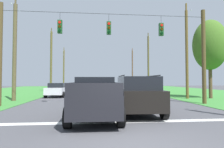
{
  "coord_description": "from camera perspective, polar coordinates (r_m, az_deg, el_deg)",
  "views": [
    {
      "loc": [
        -1.16,
        -5.37,
        1.78
      ],
      "look_at": [
        0.17,
        8.41,
        2.27
      ],
      "focal_mm": 30.29,
      "sensor_mm": 36.0,
      "label": 1
    }
  ],
  "objects": [
    {
      "name": "lane_dash_1",
      "position": [
        21.5,
        -2.43,
        -6.75
      ],
      "size": [
        2.5,
        0.15,
        0.01
      ],
      "primitive_type": "cube",
      "rotation": [
        0.0,
        0.0,
        1.57
      ],
      "color": "white",
      "rests_on": "ground"
    },
    {
      "name": "utility_pole_far_right",
      "position": [
        32.5,
        10.91,
        3.38
      ],
      "size": [
        0.29,
        1.65,
        9.89
      ],
      "color": "brown",
      "rests_on": "ground"
    },
    {
      "name": "tree_roadside_far_right",
      "position": [
        21.49,
        27.42,
        7.75
      ],
      "size": [
        3.28,
        3.28,
        7.88
      ],
      "color": "brown",
      "rests_on": "ground"
    },
    {
      "name": "distant_car_crossing_white",
      "position": [
        21.88,
        -16.11,
        -4.52
      ],
      "size": [
        2.17,
        4.37,
        1.52
      ],
      "color": "silver",
      "rests_on": "ground"
    },
    {
      "name": "utility_pole_near_left",
      "position": [
        44.19,
        6.17,
        1.62
      ],
      "size": [
        0.27,
        1.54,
        9.33
      ],
      "color": "brown",
      "rests_on": "ground"
    },
    {
      "name": "ground_plane",
      "position": [
        5.77,
        6.76,
        -19.95
      ],
      "size": [
        120.0,
        120.0,
        0.0
      ],
      "primitive_type": "plane",
      "color": "#47474C"
    },
    {
      "name": "utility_pole_distant_right",
      "position": [
        31.51,
        -17.9,
        3.81
      ],
      "size": [
        0.33,
        1.64,
        10.18
      ],
      "color": "brown",
      "rests_on": "ground"
    },
    {
      "name": "utility_pole_distant_left",
      "position": [
        43.37,
        -14.35,
        1.72
      ],
      "size": [
        0.31,
        1.9,
        9.2
      ],
      "color": "brown",
      "rests_on": "ground"
    },
    {
      "name": "lane_dash_0",
      "position": [
        14.27,
        -0.82,
        -9.16
      ],
      "size": [
        2.5,
        0.15,
        0.01
      ],
      "primitive_type": "cube",
      "rotation": [
        0.0,
        0.0,
        1.57
      ],
      "color": "white",
      "rests_on": "ground"
    },
    {
      "name": "utility_pole_far_left",
      "position": [
        18.74,
        -27.33,
        6.25
      ],
      "size": [
        0.33,
        1.74,
        9.18
      ],
      "color": "brown",
      "rests_on": "ground"
    },
    {
      "name": "pickup_truck",
      "position": [
        9.19,
        -5.23,
        -7.08
      ],
      "size": [
        2.32,
        5.42,
        1.95
      ],
      "color": "black",
      "rests_on": "ground"
    },
    {
      "name": "overhead_signal_span",
      "position": [
        13.92,
        -1.32,
        6.96
      ],
      "size": [
        15.22,
        0.31,
        7.25
      ],
      "color": "brown",
      "rests_on": "ground"
    },
    {
      "name": "utility_pole_mid_right",
      "position": [
        20.13,
        21.64,
        6.09
      ],
      "size": [
        0.27,
        1.9,
        9.48
      ],
      "color": "brown",
      "rests_on": "ground"
    },
    {
      "name": "suv_black",
      "position": [
        10.37,
        7.44,
        -5.97
      ],
      "size": [
        2.36,
        4.87,
        2.05
      ],
      "color": "black",
      "rests_on": "ground"
    },
    {
      "name": "lane_dash_2",
      "position": [
        29.88,
        -3.3,
        -5.41
      ],
      "size": [
        2.5,
        0.15,
        0.01
      ],
      "primitive_type": "cube",
      "rotation": [
        0.0,
        0.0,
        1.57
      ],
      "color": "white",
      "rests_on": "ground"
    },
    {
      "name": "stop_bar_stripe",
      "position": [
        8.38,
        2.65,
        -14.24
      ],
      "size": [
        12.43,
        0.45,
        0.01
      ],
      "primitive_type": "cube",
      "color": "white",
      "rests_on": "ground"
    }
  ]
}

